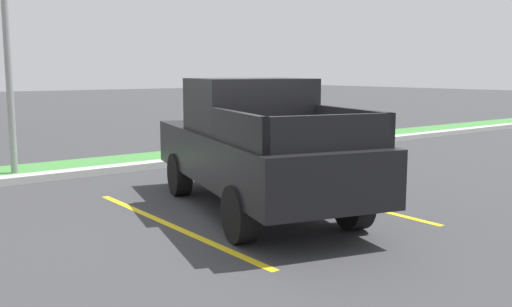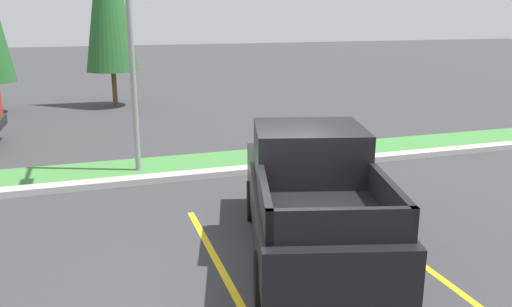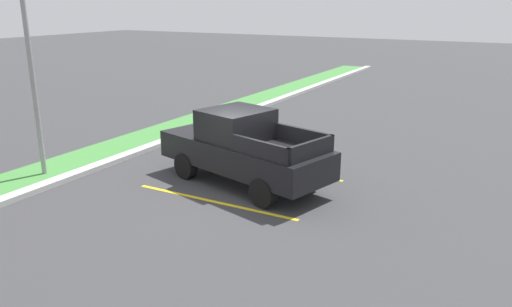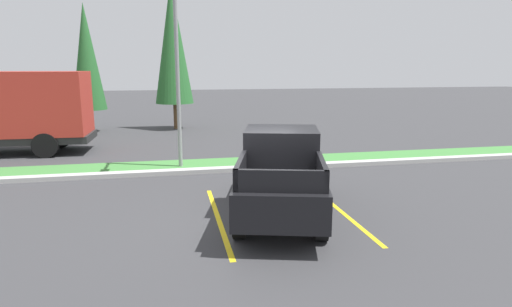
{
  "view_description": "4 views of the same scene",
  "coord_description": "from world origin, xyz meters",
  "views": [
    {
      "loc": [
        -4.62,
        -6.75,
        2.21
      ],
      "look_at": [
        1.41,
        1.15,
        0.77
      ],
      "focal_mm": 39.88,
      "sensor_mm": 36.0,
      "label": 1
    },
    {
      "loc": [
        -2.52,
        -7.01,
        3.9
      ],
      "look_at": [
        0.55,
        2.52,
        1.19
      ],
      "focal_mm": 36.61,
      "sensor_mm": 36.0,
      "label": 2
    },
    {
      "loc": [
        -10.78,
        -6.45,
        4.96
      ],
      "look_at": [
        0.88,
        0.01,
        0.92
      ],
      "focal_mm": 35.25,
      "sensor_mm": 36.0,
      "label": 3
    },
    {
      "loc": [
        -1.83,
        -9.41,
        3.58
      ],
      "look_at": [
        0.35,
        1.24,
        1.38
      ],
      "focal_mm": 30.02,
      "sensor_mm": 36.0,
      "label": 4
    }
  ],
  "objects": [
    {
      "name": "cargo_truck_distant",
      "position": [
        -8.35,
        9.91,
        1.85
      ],
      "size": [
        6.86,
        2.64,
        3.4
      ],
      "color": "black",
      "rests_on": "ground"
    },
    {
      "name": "grass_median",
      "position": [
        0.0,
        6.1,
        0.03
      ],
      "size": [
        56.0,
        1.8,
        0.06
      ],
      "primitive_type": "cube",
      "color": "#42843D",
      "rests_on": "ground"
    },
    {
      "name": "ground_plane",
      "position": [
        0.0,
        0.0,
        0.0
      ],
      "size": [
        120.0,
        120.0,
        0.0
      ],
      "primitive_type": "plane",
      "color": "#38383A"
    },
    {
      "name": "curb_strip",
      "position": [
        0.0,
        5.0,
        0.07
      ],
      "size": [
        56.0,
        0.4,
        0.15
      ],
      "primitive_type": "cube",
      "color": "#B2B2AD",
      "rests_on": "ground"
    },
    {
      "name": "parking_line_near",
      "position": [
        -0.76,
        0.35,
        0.0
      ],
      "size": [
        0.12,
        4.8,
        0.01
      ],
      "primitive_type": "cube",
      "color": "yellow",
      "rests_on": "ground"
    },
    {
      "name": "street_light",
      "position": [
        -1.47,
        5.73,
        3.66
      ],
      "size": [
        0.24,
        1.49,
        6.24
      ],
      "color": "gray",
      "rests_on": "ground"
    },
    {
      "name": "pickup_truck_main",
      "position": [
        0.81,
        0.4,
        1.04
      ],
      "size": [
        3.19,
        5.53,
        2.1
      ],
      "color": "black",
      "rests_on": "ground"
    },
    {
      "name": "cypress_tree_left_inner",
      "position": [
        -6.08,
        15.76,
        4.1
      ],
      "size": [
        1.81,
        1.81,
        6.97
      ],
      "color": "brown",
      "rests_on": "ground"
    },
    {
      "name": "parking_line_far",
      "position": [
        2.34,
        0.35,
        0.0
      ],
      "size": [
        0.12,
        4.8,
        0.01
      ],
      "primitive_type": "cube",
      "color": "yellow",
      "rests_on": "ground"
    },
    {
      "name": "cypress_tree_center",
      "position": [
        -1.44,
        16.06,
        4.92
      ],
      "size": [
        2.17,
        2.17,
        8.36
      ],
      "color": "brown",
      "rests_on": "ground"
    }
  ]
}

